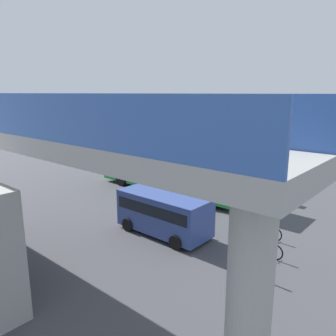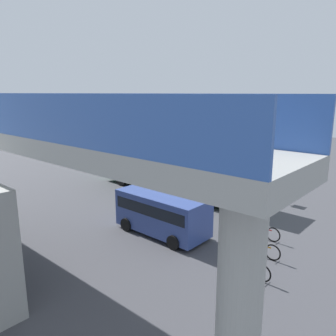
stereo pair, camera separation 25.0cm
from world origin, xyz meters
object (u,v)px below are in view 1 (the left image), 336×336
object	(u,v)px
city_bus	(169,166)
parked_van	(164,211)
bicycle_orange	(263,248)
traffic_sign	(253,169)
pedestrian	(164,169)
bicycle_red	(264,231)
bicycle_black	(253,267)

from	to	relation	value
city_bus	parked_van	world-z (taller)	city_bus
parked_van	bicycle_orange	bearing A→B (deg)	-168.19
parked_van	traffic_sign	size ratio (longest dim) A/B	1.71
parked_van	pedestrian	size ratio (longest dim) A/B	2.68
city_bus	traffic_sign	xyz separation A→B (m)	(-5.09, -2.78, 0.01)
city_bus	traffic_sign	world-z (taller)	city_bus
pedestrian	parked_van	bearing A→B (deg)	131.47
parked_van	pedestrian	world-z (taller)	parked_van
bicycle_orange	pedestrian	bearing A→B (deg)	-30.40
city_bus	pedestrian	size ratio (longest dim) A/B	6.44
bicycle_red	bicycle_black	bearing A→B (deg)	108.19
bicycle_black	traffic_sign	world-z (taller)	traffic_sign
bicycle_red	pedestrian	world-z (taller)	pedestrian
bicycle_red	pedestrian	xyz separation A→B (m)	(11.17, -5.26, 0.51)
city_bus	bicycle_red	size ratio (longest dim) A/B	6.52
bicycle_red	pedestrian	size ratio (longest dim) A/B	0.99
bicycle_black	parked_van	bearing A→B (deg)	-8.64
pedestrian	bicycle_orange	bearing A→B (deg)	149.60
traffic_sign	bicycle_black	bearing A→B (deg)	117.00
bicycle_orange	traffic_sign	size ratio (longest dim) A/B	0.63
bicycle_black	bicycle_red	distance (m)	3.74
bicycle_red	bicycle_orange	size ratio (longest dim) A/B	1.00
bicycle_black	traffic_sign	distance (m)	10.60
city_bus	pedestrian	bearing A→B (deg)	-42.08
bicycle_red	traffic_sign	xyz separation A→B (m)	(3.60, -5.80, 1.52)
bicycle_orange	bicycle_red	bearing A→B (deg)	-66.42
bicycle_red	pedestrian	bearing A→B (deg)	-25.21
parked_van	traffic_sign	bearing A→B (deg)	-93.27
bicycle_orange	traffic_sign	distance (m)	8.84
bicycle_orange	traffic_sign	xyz separation A→B (m)	(4.36, -7.54, 1.52)
bicycle_red	city_bus	bearing A→B (deg)	-19.18
bicycle_orange	city_bus	bearing A→B (deg)	-26.74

